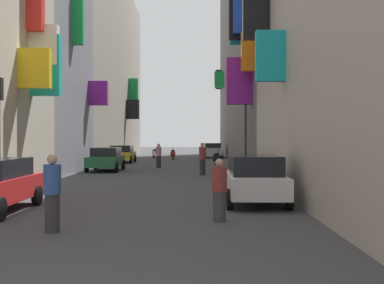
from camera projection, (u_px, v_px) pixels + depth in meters
The scene contains 17 objects.
ground_plane at pixel (166, 169), 33.02m from camera, with size 140.00×140.00×0.00m, color #424244.
building_left_mid_c at pixel (25, 17), 29.39m from camera, with size 7.22×9.30×18.11m.
building_left_far at pixel (93, 69), 48.52m from camera, with size 7.29×28.95×17.25m.
building_right_mid_a at pixel (306, 16), 27.39m from camera, with size 7.39×4.72×17.36m.
building_right_mid_b at pixel (262, 46), 46.30m from camera, with size 7.02×33.12×20.90m.
parked_car_silver at pixel (213, 150), 49.89m from camera, with size 1.93×3.94×1.47m.
parked_car_white at pixel (254, 179), 15.69m from camera, with size 1.87×4.18×1.50m.
parked_car_yellow at pixel (122, 154), 40.70m from camera, with size 1.97×4.04×1.38m.
parked_car_green at pixel (106, 159), 30.80m from camera, with size 1.93×4.12×1.42m.
scooter_white at pixel (156, 153), 49.23m from camera, with size 0.86×1.84×1.13m.
scooter_red at pixel (173, 154), 46.74m from camera, with size 0.47×1.96×1.13m.
scooter_black at pixel (217, 158), 38.14m from camera, with size 0.63×1.82×1.13m.
pedestrian_crossing at pixel (159, 156), 33.71m from camera, with size 0.52×0.52×1.63m.
pedestrian_near_left at pixel (219, 190), 12.40m from camera, with size 0.53×0.53×1.54m.
pedestrian_near_right at pixel (52, 193), 11.01m from camera, with size 0.42×0.42×1.70m.
pedestrian_mid_street at pixel (202, 159), 27.51m from camera, with size 0.44×0.44×1.77m.
traffic_light_far_corner at pixel (246, 117), 27.10m from camera, with size 0.26×0.34×4.68m.
Camera 1 is at (1.96, -2.99, 2.08)m, focal length 47.22 mm.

